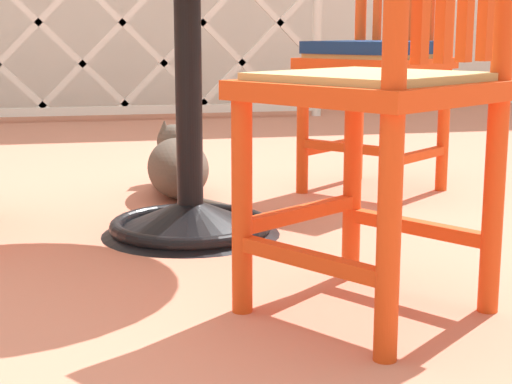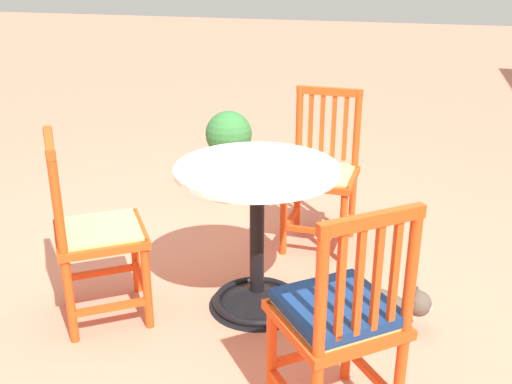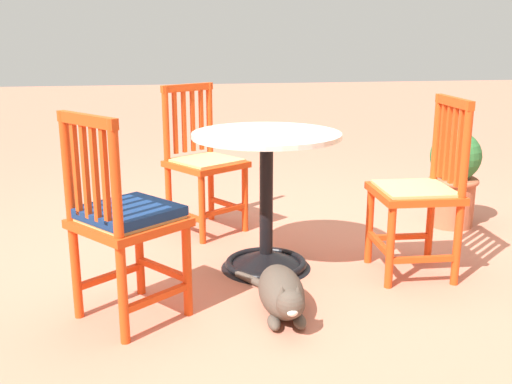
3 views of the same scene
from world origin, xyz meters
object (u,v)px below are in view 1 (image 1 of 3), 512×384
cafe_table (189,129)px  tabby_cat (178,166)px  orange_chair_at_corner (379,58)px  orange_chair_facing_out (384,90)px

cafe_table → tabby_cat: cafe_table is taller
orange_chair_at_corner → tabby_cat: orange_chair_at_corner is taller
cafe_table → tabby_cat: 0.59m
tabby_cat → orange_chair_at_corner: bearing=-7.4°
cafe_table → orange_chair_facing_out: orange_chair_facing_out is taller
cafe_table → orange_chair_at_corner: bearing=33.9°
cafe_table → tabby_cat: bearing=86.7°
cafe_table → orange_chair_facing_out: 0.77m
orange_chair_at_corner → orange_chair_facing_out: same height
cafe_table → tabby_cat: (0.03, 0.56, -0.19)m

